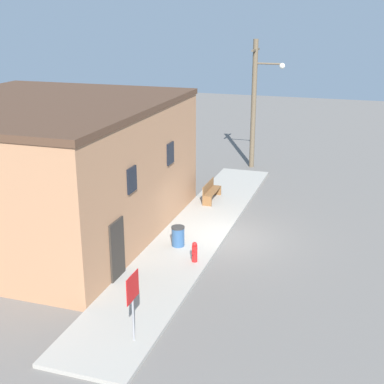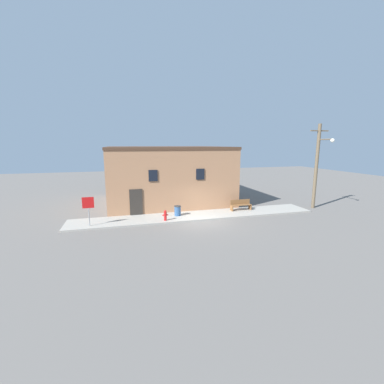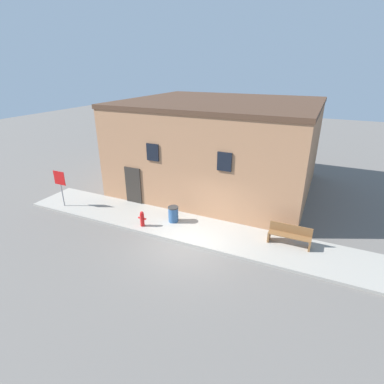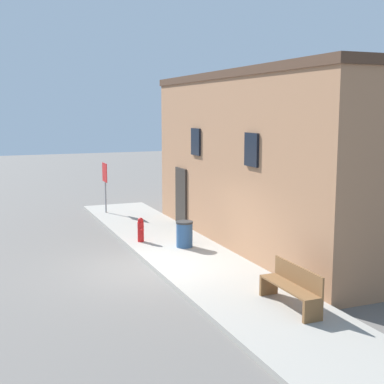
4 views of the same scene
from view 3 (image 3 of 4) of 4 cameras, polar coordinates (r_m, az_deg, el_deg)
The scene contains 7 objects.
ground_plane at distance 13.44m, azimuth -0.92°, elevation -10.16°, with size 80.00×80.00×0.00m, color #66605B.
sidewalk at distance 14.43m, azimuth 1.38°, elevation -7.35°, with size 19.37×2.65×0.13m.
brick_building at distance 19.28m, azimuth 5.45°, elevation 8.97°, with size 11.23×9.91×5.44m.
fire_hydrant at distance 14.72m, azimuth -9.47°, elevation -5.04°, with size 0.42×0.20×0.77m.
stop_sign at distance 17.66m, azimuth -23.83°, elevation 1.79°, with size 0.76×0.06×2.03m.
bench at distance 13.75m, azimuth 18.12°, elevation -7.80°, with size 1.79×0.44×0.89m.
trash_bin at distance 14.95m, azimuth -3.58°, elevation -4.21°, with size 0.52×0.52×0.80m.
Camera 3 is at (4.92, -10.13, 7.34)m, focal length 28.00 mm.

